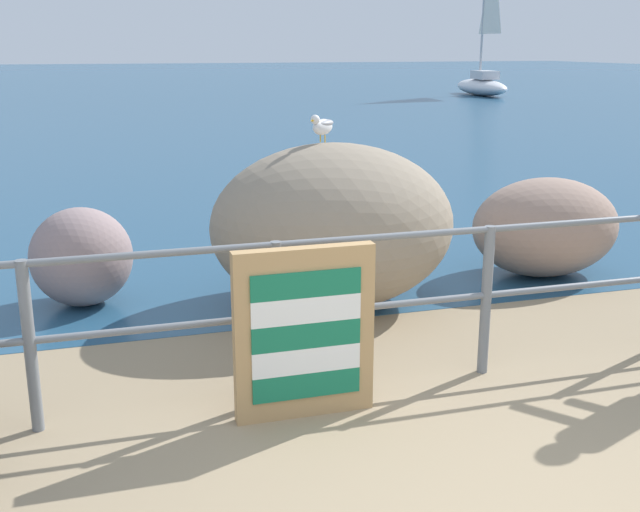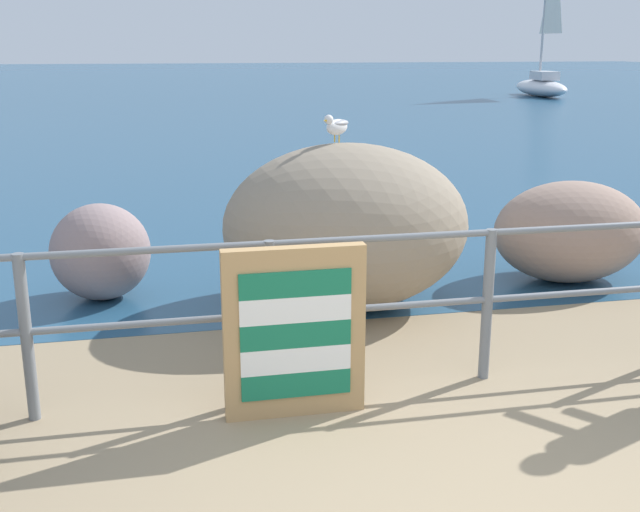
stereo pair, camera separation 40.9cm
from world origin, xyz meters
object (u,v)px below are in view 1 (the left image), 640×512
at_px(folded_deckchair_stack, 305,333).
at_px(breakwater_boulder_right, 545,227).
at_px(breakwater_boulder_left, 81,257).
at_px(sailboat, 482,79).
at_px(breakwater_boulder_main, 333,226).
at_px(seagull, 322,125).

height_order(folded_deckchair_stack, breakwater_boulder_right, folded_deckchair_stack).
distance_m(folded_deckchair_stack, breakwater_boulder_left, 2.81).
distance_m(breakwater_boulder_right, sailboat, 27.71).
bearing_deg(sailboat, breakwater_boulder_main, 153.65).
bearing_deg(breakwater_boulder_right, seagull, -175.85).
distance_m(seagull, sailboat, 28.97).
bearing_deg(breakwater_boulder_left, breakwater_boulder_main, -16.25).
xyz_separation_m(breakwater_boulder_left, sailboat, (16.80, 24.36, 0.29)).
bearing_deg(breakwater_boulder_main, sailboat, 59.41).
bearing_deg(sailboat, folded_deckchair_stack, 154.21).
relative_size(folded_deckchair_stack, sailboat, 0.17).
xyz_separation_m(folded_deckchair_stack, breakwater_boulder_left, (-1.26, 2.51, -0.10)).
relative_size(breakwater_boulder_right, sailboat, 0.24).
bearing_deg(seagull, breakwater_boulder_left, -57.37).
height_order(folded_deckchair_stack, breakwater_boulder_left, folded_deckchair_stack).
relative_size(breakwater_boulder_right, seagull, 4.93).
bearing_deg(folded_deckchair_stack, sailboat, 59.97).
bearing_deg(breakwater_boulder_main, folded_deckchair_stack, -112.17).
distance_m(breakwater_boulder_right, seagull, 2.51).
bearing_deg(breakwater_boulder_right, folded_deckchair_stack, -144.09).
xyz_separation_m(breakwater_boulder_main, breakwater_boulder_left, (-2.04, 0.59, -0.27)).
distance_m(breakwater_boulder_left, breakwater_boulder_right, 4.27).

